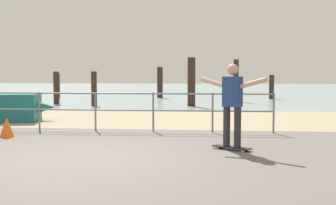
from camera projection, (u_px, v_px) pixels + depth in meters
name	position (u px, v px, depth m)	size (l,w,h in m)	color
ground_plane	(62.00, 173.00, 6.47)	(24.00, 10.00, 0.04)	#605B56
beach_strip	(143.00, 118.00, 14.42)	(24.00, 6.00, 0.04)	tan
sea_surface	(187.00, 89.00, 42.22)	(72.00, 50.00, 0.04)	#849EA3
railing_fence	(67.00, 105.00, 11.14)	(10.92, 0.05, 1.05)	slate
skateboard	(232.00, 147.00, 8.31)	(0.79, 0.58, 0.08)	black
skateboarder	(232.00, 100.00, 8.24)	(1.29, 0.81, 1.65)	#26262B
groyne_post_0	(57.00, 85.00, 27.66)	(0.39, 0.39, 1.59)	#332319
groyne_post_1	(56.00, 88.00, 21.23)	(0.28, 0.28, 1.67)	#332319
groyne_post_2	(94.00, 89.00, 19.81)	(0.27, 0.27, 1.66)	#332319
groyne_post_3	(160.00, 83.00, 26.69)	(0.36, 0.36, 2.00)	#332319
groyne_post_4	(191.00, 82.00, 19.70)	(0.37, 0.37, 2.32)	#332319
groyne_post_5	(236.00, 81.00, 23.04)	(0.29, 0.29, 2.35)	#332319
groyne_post_6	(272.00, 87.00, 25.37)	(0.30, 0.30, 1.49)	#332319
traffic_cone	(7.00, 128.00, 9.97)	(0.36, 0.36, 0.50)	#E55919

